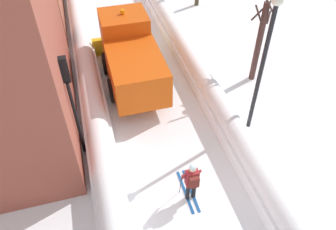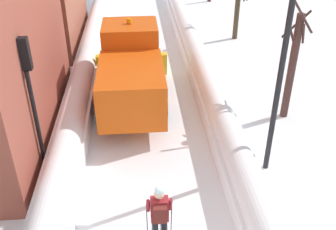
# 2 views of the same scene
# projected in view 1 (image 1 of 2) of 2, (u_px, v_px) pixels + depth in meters

# --- Properties ---
(ground_plane) EXTENTS (80.00, 80.00, 0.00)m
(ground_plane) POSITION_uv_depth(u_px,v_px,m) (133.00, 52.00, 18.26)
(ground_plane) COLOR white
(snowbank_left) EXTENTS (1.10, 36.00, 1.15)m
(snowbank_left) POSITION_uv_depth(u_px,v_px,m) (84.00, 51.00, 17.39)
(snowbank_left) COLOR white
(snowbank_left) RESTS_ON ground
(snowbank_right) EXTENTS (1.10, 36.00, 1.07)m
(snowbank_right) POSITION_uv_depth(u_px,v_px,m) (178.00, 38.00, 18.46)
(snowbank_right) COLOR white
(snowbank_right) RESTS_ON ground
(plow_truck) EXTENTS (3.20, 5.98, 3.12)m
(plow_truck) POSITION_uv_depth(u_px,v_px,m) (131.00, 56.00, 15.30)
(plow_truck) COLOR #DB510F
(plow_truck) RESTS_ON ground
(skier) EXTENTS (0.62, 1.80, 1.81)m
(skier) POSITION_uv_depth(u_px,v_px,m) (192.00, 180.00, 10.76)
(skier) COLOR black
(skier) RESTS_ON ground
(traffic_light_pole) EXTENTS (0.28, 0.42, 4.24)m
(traffic_light_pole) POSITION_uv_depth(u_px,v_px,m) (69.00, 90.00, 11.04)
(traffic_light_pole) COLOR black
(traffic_light_pole) RESTS_ON ground
(street_lamp) EXTENTS (0.40, 0.40, 5.73)m
(street_lamp) POSITION_uv_depth(u_px,v_px,m) (265.00, 53.00, 11.59)
(street_lamp) COLOR black
(street_lamp) RESTS_ON ground
(bare_tree_near) EXTENTS (0.93, 0.85, 4.46)m
(bare_tree_near) POSITION_uv_depth(u_px,v_px,m) (259.00, 41.00, 15.05)
(bare_tree_near) COLOR #442B27
(bare_tree_near) RESTS_ON ground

